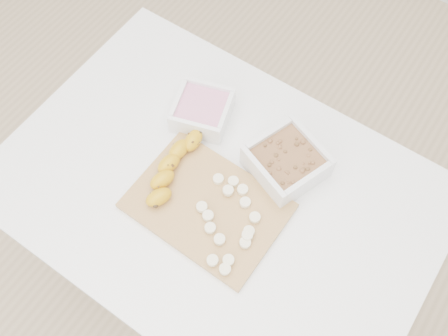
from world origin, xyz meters
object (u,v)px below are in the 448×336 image
Objects in this scene: bowl_granola at (287,162)px; table at (217,206)px; cutting_board at (207,206)px; banana at (173,168)px; bowl_yogurt at (202,110)px.

table is at bearing -127.24° from bowl_granola.
table is 2.98× the size of cutting_board.
cutting_board is (-0.09, -0.18, -0.03)m from bowl_granola.
table is 0.21m from bowl_granola.
banana is (-0.21, -0.16, -0.00)m from bowl_granola.
bowl_granola is (0.10, 0.13, 0.13)m from table.
bowl_granola is 0.59× the size of cutting_board.
table is 0.24m from bowl_yogurt.
bowl_yogurt is 0.24m from cutting_board.
cutting_board is at bearing -117.38° from bowl_granola.
table is 0.17m from banana.
banana is at bearing -142.16° from bowl_granola.
bowl_yogurt reaches higher than banana.
cutting_board is 0.12m from banana.
bowl_yogurt is 0.84× the size of bowl_granola.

